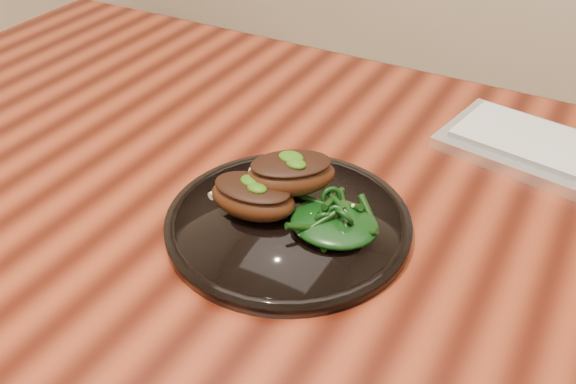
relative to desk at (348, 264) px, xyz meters
The scene contains 6 objects.
desk is the anchor object (origin of this frame).
plate 0.12m from the desk, 126.23° to the right, with size 0.27×0.27×0.02m.
lamb_chop_front 0.17m from the desk, 139.34° to the right, with size 0.11×0.07×0.04m.
lamb_chop_back 0.16m from the desk, 147.32° to the right, with size 0.12×0.11×0.04m.
herb_smear 0.13m from the desk, behind, with size 0.08×0.05×0.00m, color #1A4607.
greens_heap 0.13m from the desk, 85.11° to the right, with size 0.10×0.09×0.04m.
Camera 1 is at (0.22, -0.55, 1.20)m, focal length 40.00 mm.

